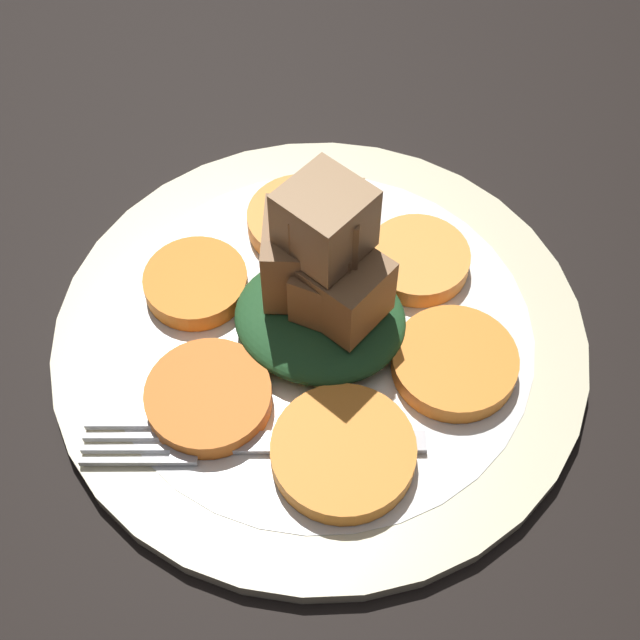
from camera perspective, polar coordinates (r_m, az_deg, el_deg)
table_slab at (r=50.09cm, az=0.00°, el=-2.01°), size 120.00×120.00×2.00cm
plate at (r=48.82cm, az=0.00°, el=-1.05°), size 29.02×29.02×1.05cm
carrot_slice_0 at (r=47.04cm, az=8.60°, el=-2.71°), size 6.59×6.59×1.20cm
carrot_slice_1 at (r=50.77cm, az=6.27°, el=3.85°), size 5.86×5.86×1.20cm
carrot_slice_2 at (r=52.35cm, az=-1.20°, el=6.39°), size 6.34×6.34×1.20cm
carrot_slice_3 at (r=49.94cm, az=-7.95°, el=2.37°), size 5.77×5.77×1.20cm
carrot_slice_4 at (r=45.81cm, az=-7.14°, el=-4.92°), size 6.48×6.48×1.20cm
carrot_slice_5 at (r=44.02cm, az=1.49°, el=-8.46°), size 7.16×7.16×1.20cm
center_pile at (r=45.55cm, az=0.13°, el=2.40°), size 9.20×8.28×9.90cm
fork at (r=44.84cm, az=-4.81°, el=-7.83°), size 16.99×6.01×0.40cm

